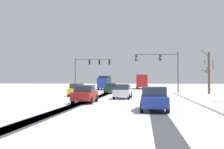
{
  "coord_description": "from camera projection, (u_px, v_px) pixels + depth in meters",
  "views": [
    {
      "loc": [
        4.01,
        -7.97,
        2.06
      ],
      "look_at": [
        0.0,
        24.27,
        2.8
      ],
      "focal_mm": 41.3,
      "sensor_mm": 36.0,
      "label": 1
    }
  ],
  "objects": [
    {
      "name": "car_red_fourth",
      "position": [
        85.0,
        94.0,
        23.45
      ],
      "size": [
        1.84,
        4.1,
        1.62
      ],
      "color": "red",
      "rests_on": "ground"
    },
    {
      "name": "wheel_track_center",
      "position": [
        86.0,
        101.0,
        25.77
      ],
      "size": [
        1.03,
        38.14,
        0.01
      ],
      "primitive_type": "cube",
      "color": "#424247",
      "rests_on": "ground"
    },
    {
      "name": "bare_tree_sidewalk_far",
      "position": [
        209.0,
        71.0,
        39.01
      ],
      "size": [
        1.93,
        1.8,
        6.77
      ],
      "color": "brown",
      "rests_on": "ground"
    },
    {
      "name": "car_dark_green_lead",
      "position": [
        111.0,
        88.0,
        40.77
      ],
      "size": [
        1.87,
        4.12,
        1.62
      ],
      "color": "#194C2D",
      "rests_on": "ground"
    },
    {
      "name": "sidewalk_kerb_right",
      "position": [
        220.0,
        103.0,
        22.52
      ],
      "size": [
        4.0,
        38.14,
        0.12
      ],
      "primitive_type": "cube",
      "color": "white",
      "rests_on": "ground"
    },
    {
      "name": "car_yellow_cab_second",
      "position": [
        77.0,
        90.0,
        33.78
      ],
      "size": [
        2.02,
        4.19,
        1.62
      ],
      "color": "yellow",
      "rests_on": "ground"
    },
    {
      "name": "wheel_track_left_lane",
      "position": [
        153.0,
        102.0,
        24.95
      ],
      "size": [
        1.06,
        38.14,
        0.01
      ],
      "primitive_type": "cube",
      "color": "#424247",
      "rests_on": "ground"
    },
    {
      "name": "bus_oncoming",
      "position": [
        142.0,
        81.0,
        63.23
      ],
      "size": [
        2.76,
        11.03,
        3.38
      ],
      "color": "#B21E1E",
      "rests_on": "ground"
    },
    {
      "name": "box_truck_delivery",
      "position": [
        105.0,
        82.0,
        56.24
      ],
      "size": [
        2.4,
        7.44,
        3.02
      ],
      "color": "#233899",
      "rests_on": "ground"
    },
    {
      "name": "wheel_track_right_lane",
      "position": [
        88.0,
        101.0,
        25.74
      ],
      "size": [
        1.2,
        38.14,
        0.01
      ],
      "primitive_type": "cube",
      "color": "#424247",
      "rests_on": "ground"
    },
    {
      "name": "traffic_signal_near_right",
      "position": [
        162.0,
        63.0,
        39.87
      ],
      "size": [
        6.84,
        0.74,
        6.5
      ],
      "color": "#47474C",
      "rests_on": "ground"
    },
    {
      "name": "ground_plane",
      "position": [
        20.0,
        144.0,
        8.35
      ],
      "size": [
        300.0,
        300.0,
        0.0
      ],
      "primitive_type": "plane",
      "color": "silver"
    },
    {
      "name": "car_white_third",
      "position": [
        123.0,
        91.0,
        28.96
      ],
      "size": [
        1.96,
        4.17,
        1.62
      ],
      "color": "silver",
      "rests_on": "ground"
    },
    {
      "name": "traffic_signal_far_left",
      "position": [
        90.0,
        66.0,
        49.78
      ],
      "size": [
        7.07,
        0.72,
        6.5
      ],
      "color": "#47474C",
      "rests_on": "ground"
    },
    {
      "name": "car_blue_fifth",
      "position": [
        154.0,
        99.0,
        17.45
      ],
      "size": [
        1.84,
        4.1,
        1.62
      ],
      "color": "#233899",
      "rests_on": "ground"
    }
  ]
}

